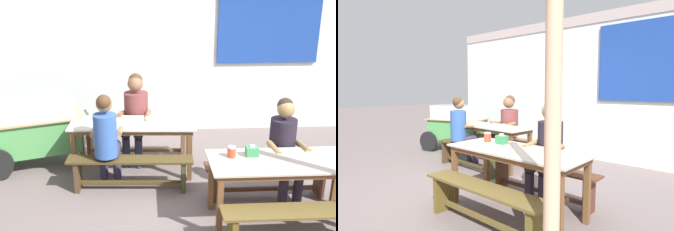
% 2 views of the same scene
% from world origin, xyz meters
% --- Properties ---
extents(ground_plane, '(40.00, 40.00, 0.00)m').
position_xyz_m(ground_plane, '(0.00, 0.00, 0.00)').
color(ground_plane, '#6C5F5C').
extents(backdrop_wall, '(6.88, 0.23, 2.90)m').
position_xyz_m(backdrop_wall, '(0.04, 2.59, 1.52)').
color(backdrop_wall, silver).
rests_on(backdrop_wall, ground_plane).
extents(dining_table_far, '(1.72, 0.70, 0.74)m').
position_xyz_m(dining_table_far, '(-0.93, 0.90, 0.66)').
color(dining_table_far, beige).
rests_on(dining_table_far, ground_plane).
extents(dining_table_near, '(1.65, 0.68, 0.74)m').
position_xyz_m(dining_table_near, '(0.74, -0.38, 0.66)').
color(dining_table_near, '#BCAE9D').
rests_on(dining_table_near, ground_plane).
extents(bench_far_back, '(1.66, 0.35, 0.44)m').
position_xyz_m(bench_far_back, '(-0.90, 1.41, 0.29)').
color(bench_far_back, brown).
rests_on(bench_far_back, ground_plane).
extents(bench_far_front, '(1.60, 0.34, 0.44)m').
position_xyz_m(bench_far_front, '(-0.96, 0.39, 0.30)').
color(bench_far_front, '#46381A').
rests_on(bench_far_front, ground_plane).
extents(bench_near_back, '(1.57, 0.26, 0.44)m').
position_xyz_m(bench_near_back, '(0.74, 0.13, 0.29)').
color(bench_near_back, '#53301D').
rests_on(bench_near_back, ground_plane).
extents(bench_near_front, '(1.55, 0.30, 0.44)m').
position_xyz_m(bench_near_front, '(0.74, -0.90, 0.30)').
color(bench_near_front, brown).
rests_on(bench_near_front, ground_plane).
extents(food_cart, '(1.74, 1.19, 1.05)m').
position_xyz_m(food_cart, '(-2.36, 1.26, 0.61)').
color(food_cart, '#4D974F').
rests_on(food_cart, ground_plane).
extents(person_right_near_table, '(0.45, 0.55, 1.28)m').
position_xyz_m(person_right_near_table, '(0.88, 0.06, 0.72)').
color(person_right_near_table, '#28202E').
rests_on(person_right_near_table, ground_plane).
extents(person_left_back_turned, '(0.41, 0.53, 1.28)m').
position_xyz_m(person_left_back_turned, '(-1.25, 0.48, 0.72)').
color(person_left_back_turned, '#35314B').
rests_on(person_left_back_turned, ground_plane).
extents(person_center_facing, '(0.50, 0.60, 1.30)m').
position_xyz_m(person_center_facing, '(-0.90, 1.35, 0.74)').
color(person_center_facing, '#2C334D').
rests_on(person_center_facing, ground_plane).
extents(tissue_box, '(0.14, 0.10, 0.13)m').
position_xyz_m(tissue_box, '(0.41, -0.25, 0.79)').
color(tissue_box, '#378954').
rests_on(tissue_box, dining_table_near).
extents(condiment_jar, '(0.10, 0.10, 0.12)m').
position_xyz_m(condiment_jar, '(0.18, -0.27, 0.80)').
color(condiment_jar, '#E04429').
rests_on(condiment_jar, dining_table_near).
extents(soup_bowl, '(0.14, 0.14, 0.04)m').
position_xyz_m(soup_bowl, '(-0.70, 0.97, 0.76)').
color(soup_bowl, silver).
rests_on(soup_bowl, dining_table_far).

